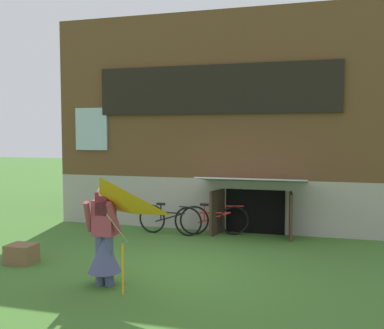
% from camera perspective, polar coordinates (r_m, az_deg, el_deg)
% --- Properties ---
extents(ground_plane, '(60.00, 60.00, 0.00)m').
position_cam_1_polar(ground_plane, '(8.14, -1.93, -13.01)').
color(ground_plane, '#3D6B28').
extents(log_house, '(8.40, 5.80, 5.33)m').
position_cam_1_polar(log_house, '(12.98, 5.23, 5.27)').
color(log_house, '#9E998E').
rests_on(log_house, ground_plane).
extents(person, '(0.61, 0.52, 1.57)m').
position_cam_1_polar(person, '(7.12, -11.32, -10.09)').
color(person, '#474C75').
rests_on(person, ground_plane).
extents(kite, '(1.21, 1.21, 1.64)m').
position_cam_1_polar(kite, '(6.37, -11.82, -5.84)').
color(kite, orange).
rests_on(kite, ground_plane).
extents(bicycle_red, '(1.59, 0.46, 0.74)m').
position_cam_1_polar(bicycle_red, '(10.43, 2.89, -7.16)').
color(bicycle_red, black).
rests_on(bicycle_red, ground_plane).
extents(bicycle_black, '(1.62, 0.20, 0.74)m').
position_cam_1_polar(bicycle_black, '(10.48, -2.91, -7.12)').
color(bicycle_black, black).
rests_on(bicycle_black, ground_plane).
extents(wooden_crate, '(0.50, 0.42, 0.35)m').
position_cam_1_polar(wooden_crate, '(8.83, -21.22, -10.74)').
color(wooden_crate, brown).
rests_on(wooden_crate, ground_plane).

